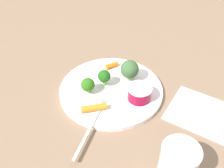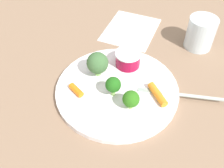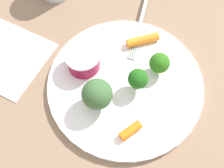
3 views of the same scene
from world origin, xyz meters
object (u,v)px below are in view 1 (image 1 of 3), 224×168
Objects in this scene: plate at (111,90)px; fork at (92,125)px; broccoli_floret_2 at (88,85)px; napkin at (204,114)px; carrot_stick_1 at (94,108)px; drinking_glass at (178,163)px; sauce_cup at (139,93)px; broccoli_floret_0 at (130,69)px; broccoli_floret_1 at (105,76)px; carrot_stick_0 at (112,65)px.

fork is at bearing -74.83° from plate.
broccoli_floret_2 reaches higher than plate.
broccoli_floret_2 is 0.28m from napkin.
napkin is at bearing 43.91° from fork.
broccoli_floret_2 is 0.72× the size of carrot_stick_1.
carrot_stick_1 is at bearing 169.84° from drinking_glass.
drinking_glass reaches higher than sauce_cup.
carrot_stick_1 is (0.01, -0.09, 0.01)m from plate.
broccoli_floret_0 is 0.98× the size of carrot_stick_1.
carrot_stick_1 is 0.22m from drinking_glass.
broccoli_floret_2 is at bearing -158.71° from napkin.
plate is 3.28× the size of drinking_glass.
broccoli_floret_1 reaches higher than carrot_stick_1.
broccoli_floret_2 is (-0.02, -0.05, -0.00)m from broccoli_floret_1.
broccoli_floret_0 is 0.14m from carrot_stick_1.
broccoli_floret_1 is 0.25m from napkin.
fork is at bearing -66.97° from broccoli_floret_1.
broccoli_floret_2 is 0.53× the size of drinking_glass.
fork is 0.26m from napkin.
sauce_cup is at bearing 54.32° from carrot_stick_1.
carrot_stick_1 reaches higher than plate.
carrot_stick_1 is (0.03, -0.09, -0.02)m from broccoli_floret_1.
sauce_cup is at bearing -27.77° from carrot_stick_0.
broccoli_floret_0 is 0.07m from broccoli_floret_1.
fork is at bearing -67.75° from carrot_stick_0.
broccoli_floret_2 is 0.12m from carrot_stick_0.
sauce_cup is at bearing -40.13° from broccoli_floret_0.
carrot_stick_0 reaches higher than fork.
fork reaches higher than napkin.
sauce_cup is at bearing 139.14° from drinking_glass.
carrot_stick_1 is at bearing -125.68° from sauce_cup.
broccoli_floret_2 reaches higher than fork.
drinking_glass is at bearing -40.66° from broccoli_floret_0.
drinking_glass reaches higher than plate.
fork is (0.06, -0.13, -0.03)m from broccoli_floret_1.
carrot_stick_1 is 0.26m from napkin.
carrot_stick_1 is 0.74× the size of drinking_glass.
drinking_glass is 0.50× the size of napkin.
sauce_cup is 0.13m from broccoli_floret_2.
broccoli_floret_1 reaches higher than carrot_stick_0.
fork is at bearing -136.09° from napkin.
drinking_glass is at bearing -40.86° from sauce_cup.
broccoli_floret_0 is 0.36× the size of napkin.
broccoli_floret_2 is at bearing -119.88° from broccoli_floret_0.
carrot_stick_1 is (-0.01, -0.14, -0.03)m from broccoli_floret_0.
plate is 5.75× the size of broccoli_floret_1.
drinking_glass is (0.28, -0.20, 0.02)m from carrot_stick_0.
drinking_glass is (0.25, -0.13, -0.00)m from broccoli_floret_1.
napkin is at bearing 18.66° from sauce_cup.
fork is (0.08, -0.20, -0.01)m from carrot_stick_0.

